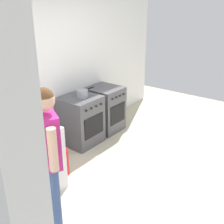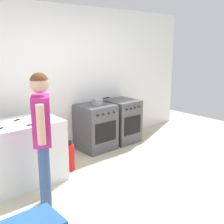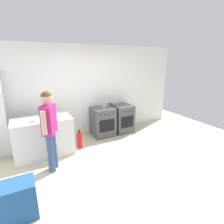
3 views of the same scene
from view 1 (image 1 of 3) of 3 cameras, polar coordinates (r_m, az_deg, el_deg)
ground_plane at (r=4.05m, az=7.34°, el=-14.40°), size 8.00×8.00×0.00m
back_wall at (r=4.65m, az=-13.17°, el=7.98°), size 6.00×0.10×2.60m
counter_unit at (r=3.70m, az=-20.52°, el=-11.27°), size 1.30×0.70×0.90m
oven_left at (r=4.90m, az=-6.35°, el=-1.66°), size 0.62×0.62×0.85m
oven_right at (r=5.37m, az=-1.43°, el=0.67°), size 0.57×0.62×0.85m
pot at (r=4.73m, az=-6.02°, el=3.78°), size 0.37×0.19×0.12m
knife_paring at (r=3.36m, az=-17.57°, el=-5.37°), size 0.20×0.10×0.01m
knife_carving at (r=3.69m, az=-20.26°, el=-3.21°), size 0.30×0.19×0.01m
person at (r=2.94m, az=-12.80°, el=-7.48°), size 0.34×0.51×1.64m
fire_extinguisher at (r=4.16m, az=-9.67°, el=-9.82°), size 0.13×0.13×0.50m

